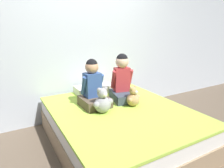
{
  "coord_description": "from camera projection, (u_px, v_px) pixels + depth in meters",
  "views": [
    {
      "loc": [
        -1.23,
        -1.97,
        1.47
      ],
      "look_at": [
        0.0,
        0.21,
        0.75
      ],
      "focal_mm": 32.0,
      "sensor_mm": 36.0,
      "label": 1
    }
  ],
  "objects": [
    {
      "name": "teddy_bear_held_by_right_child",
      "position": [
        133.0,
        98.0,
        2.59
      ],
      "size": [
        0.22,
        0.17,
        0.27
      ],
      "rotation": [
        0.0,
        0.0,
        0.3
      ],
      "color": "tan",
      "rests_on": "bed"
    },
    {
      "name": "teddy_bear_held_by_left_child",
      "position": [
        103.0,
        102.0,
        2.38
      ],
      "size": [
        0.27,
        0.2,
        0.32
      ],
      "rotation": [
        0.0,
        0.0,
        0.13
      ],
      "color": "#939399",
      "rests_on": "bed"
    },
    {
      "name": "child_on_left",
      "position": [
        93.0,
        88.0,
        2.57
      ],
      "size": [
        0.35,
        0.39,
        0.61
      ],
      "rotation": [
        0.0,
        0.0,
        0.03
      ],
      "color": "brown",
      "rests_on": "bed"
    },
    {
      "name": "wall_behind_bed",
      "position": [
        86.0,
        41.0,
        3.17
      ],
      "size": [
        8.0,
        0.06,
        2.5
      ],
      "color": "silver",
      "rests_on": "ground_plane"
    },
    {
      "name": "pillow_at_headboard",
      "position": [
        94.0,
        89.0,
        3.15
      ],
      "size": [
        0.59,
        0.3,
        0.11
      ],
      "color": "silver",
      "rests_on": "bed"
    },
    {
      "name": "child_on_right",
      "position": [
        122.0,
        81.0,
        2.78
      ],
      "size": [
        0.37,
        0.45,
        0.65
      ],
      "rotation": [
        0.0,
        0.0,
        -0.2
      ],
      "color": "#384251",
      "rests_on": "bed"
    },
    {
      "name": "ground_plane",
      "position": [
        120.0,
        142.0,
        2.64
      ],
      "size": [
        14.0,
        14.0,
        0.0
      ],
      "primitive_type": "plane",
      "color": "brown"
    },
    {
      "name": "bed",
      "position": [
        120.0,
        126.0,
        2.57
      ],
      "size": [
        1.6,
        1.93,
        0.47
      ],
      "color": "#997F60",
      "rests_on": "ground_plane"
    }
  ]
}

